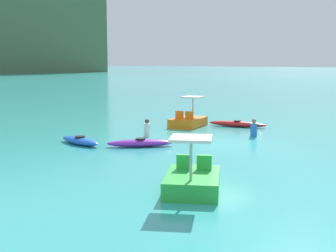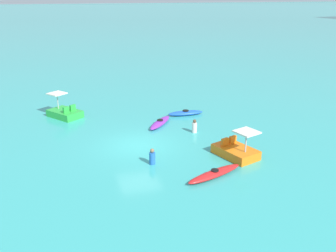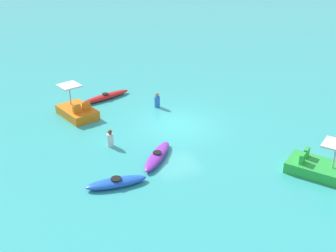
% 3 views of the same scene
% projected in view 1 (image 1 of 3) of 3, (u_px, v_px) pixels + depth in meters
% --- Properties ---
extents(ground_plane, '(600.00, 600.00, 0.00)m').
position_uv_depth(ground_plane, '(223.00, 144.00, 20.40)').
color(ground_plane, '#38ADA8').
extents(kayak_purple, '(2.66, 2.40, 0.37)m').
position_uv_depth(kayak_purple, '(140.00, 143.00, 19.73)').
color(kayak_purple, purple).
rests_on(kayak_purple, ground_plane).
extents(kayak_red, '(1.61, 3.36, 0.37)m').
position_uv_depth(kayak_red, '(237.00, 124.00, 25.80)').
color(kayak_red, red).
rests_on(kayak_red, ground_plane).
extents(kayak_blue, '(0.88, 2.66, 0.37)m').
position_uv_depth(kayak_blue, '(80.00, 141.00, 20.29)').
color(kayak_blue, blue).
rests_on(kayak_blue, ground_plane).
extents(pedal_boat_orange, '(2.73, 2.13, 1.68)m').
position_uv_depth(pedal_boat_orange, '(188.00, 121.00, 25.86)').
color(pedal_boat_orange, orange).
rests_on(pedal_boat_orange, ground_plane).
extents(pedal_boat_green, '(2.83, 2.61, 1.68)m').
position_uv_depth(pedal_boat_green, '(193.00, 180.00, 12.88)').
color(pedal_boat_green, green).
rests_on(pedal_boat_green, ground_plane).
extents(person_near_shore, '(0.39, 0.39, 0.88)m').
position_uv_depth(person_near_shore, '(147.00, 129.00, 22.33)').
color(person_near_shore, silver).
rests_on(person_near_shore, ground_plane).
extents(person_by_kayaks, '(0.45, 0.45, 0.88)m').
position_uv_depth(person_by_kayaks, '(254.00, 129.00, 22.40)').
color(person_by_kayaks, blue).
rests_on(person_by_kayaks, ground_plane).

